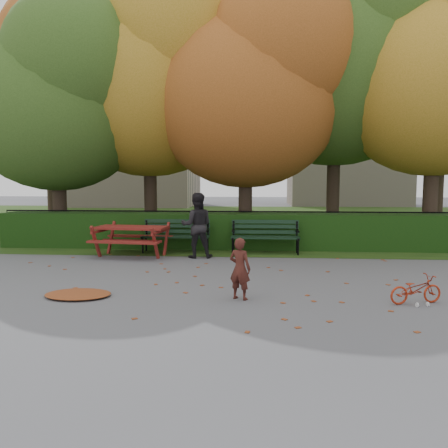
# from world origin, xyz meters

# --- Properties ---
(ground) EXTENTS (90.00, 90.00, 0.00)m
(ground) POSITION_xyz_m (0.00, 0.00, 0.00)
(ground) COLOR slate
(ground) RESTS_ON ground
(grass_strip) EXTENTS (90.00, 90.00, 0.00)m
(grass_strip) POSITION_xyz_m (0.00, 14.00, 0.01)
(grass_strip) COLOR #1B3711
(grass_strip) RESTS_ON ground
(building_left) EXTENTS (10.00, 7.00, 15.00)m
(building_left) POSITION_xyz_m (-9.00, 26.00, 7.50)
(building_left) COLOR tan
(building_left) RESTS_ON ground
(building_right) EXTENTS (9.00, 6.00, 12.00)m
(building_right) POSITION_xyz_m (8.00, 28.00, 6.00)
(building_right) COLOR tan
(building_right) RESTS_ON ground
(hedge) EXTENTS (13.00, 0.90, 1.00)m
(hedge) POSITION_xyz_m (0.00, 4.50, 0.50)
(hedge) COLOR black
(hedge) RESTS_ON ground
(iron_fence) EXTENTS (14.00, 0.04, 1.02)m
(iron_fence) POSITION_xyz_m (0.00, 5.30, 0.54)
(iron_fence) COLOR black
(iron_fence) RESTS_ON ground
(tree_a) EXTENTS (5.88, 5.60, 7.48)m
(tree_a) POSITION_xyz_m (-5.19, 5.58, 4.52)
(tree_a) COLOR black
(tree_a) RESTS_ON ground
(tree_b) EXTENTS (6.72, 6.40, 8.79)m
(tree_b) POSITION_xyz_m (-2.44, 6.75, 5.40)
(tree_b) COLOR black
(tree_b) RESTS_ON ground
(tree_c) EXTENTS (6.30, 6.00, 8.00)m
(tree_c) POSITION_xyz_m (0.83, 5.96, 4.82)
(tree_c) COLOR black
(tree_c) RESTS_ON ground
(tree_d) EXTENTS (7.14, 6.80, 9.58)m
(tree_d) POSITION_xyz_m (3.88, 7.23, 5.98)
(tree_d) COLOR black
(tree_d) RESTS_ON ground
(tree_f) EXTENTS (6.93, 6.60, 9.19)m
(tree_f) POSITION_xyz_m (-7.13, 9.24, 5.69)
(tree_f) COLOR black
(tree_f) RESTS_ON ground
(bench_left) EXTENTS (1.80, 0.57, 0.88)m
(bench_left) POSITION_xyz_m (-1.30, 3.70, 0.52)
(bench_left) COLOR black
(bench_left) RESTS_ON ground
(bench_right) EXTENTS (1.80, 0.57, 0.88)m
(bench_right) POSITION_xyz_m (1.10, 3.70, 0.52)
(bench_right) COLOR black
(bench_right) RESTS_ON ground
(picnic_table) EXTENTS (1.93, 1.62, 0.87)m
(picnic_table) POSITION_xyz_m (-2.32, 3.01, 0.60)
(picnic_table) COLOR maroon
(picnic_table) RESTS_ON ground
(leaf_pile) EXTENTS (1.33, 1.16, 0.08)m
(leaf_pile) POSITION_xyz_m (-2.10, -0.94, 0.04)
(leaf_pile) COLOR maroon
(leaf_pile) RESTS_ON ground
(leaf_scatter) EXTENTS (9.00, 5.70, 0.01)m
(leaf_scatter) POSITION_xyz_m (0.00, 0.30, 0.01)
(leaf_scatter) COLOR maroon
(leaf_scatter) RESTS_ON ground
(child) EXTENTS (0.44, 0.37, 1.01)m
(child) POSITION_xyz_m (0.61, -0.91, 0.51)
(child) COLOR #461D16
(child) RESTS_ON ground
(adult) EXTENTS (0.87, 0.72, 1.63)m
(adult) POSITION_xyz_m (-0.62, 2.90, 0.82)
(adult) COLOR black
(adult) RESTS_ON ground
(bicycle) EXTENTS (0.92, 0.53, 0.46)m
(bicycle) POSITION_xyz_m (3.37, -0.96, 0.23)
(bicycle) COLOR #A3270F
(bicycle) RESTS_ON ground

